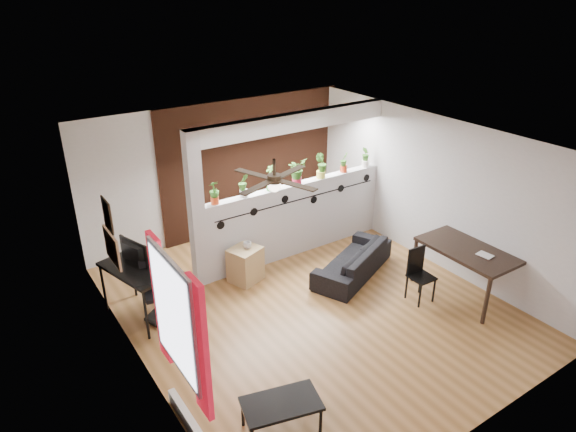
% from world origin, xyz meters
% --- Properties ---
extents(room_shell, '(6.30, 7.10, 2.90)m').
position_xyz_m(room_shell, '(0.00, 0.00, 1.30)').
color(room_shell, brown).
rests_on(room_shell, ground).
extents(partition_wall, '(3.60, 0.18, 1.35)m').
position_xyz_m(partition_wall, '(0.80, 1.50, 0.68)').
color(partition_wall, '#BCBCC1').
rests_on(partition_wall, ground).
extents(ceiling_header, '(3.60, 0.18, 0.30)m').
position_xyz_m(ceiling_header, '(0.80, 1.50, 2.45)').
color(ceiling_header, silver).
rests_on(ceiling_header, room_shell).
extents(pier_column, '(0.22, 0.20, 2.60)m').
position_xyz_m(pier_column, '(-1.11, 1.50, 1.30)').
color(pier_column, '#BCBCC1').
rests_on(pier_column, ground).
extents(brick_panel, '(3.90, 0.05, 2.60)m').
position_xyz_m(brick_panel, '(0.80, 2.97, 1.30)').
color(brick_panel, '#A04E2E').
rests_on(brick_panel, ground).
extents(vine_decal, '(3.31, 0.01, 0.30)m').
position_xyz_m(vine_decal, '(0.80, 1.40, 1.08)').
color(vine_decal, black).
rests_on(vine_decal, partition_wall).
extents(window_assembly, '(0.09, 1.30, 1.55)m').
position_xyz_m(window_assembly, '(-2.56, -1.20, 1.51)').
color(window_assembly, white).
rests_on(window_assembly, room_shell).
extents(baseboard_heater, '(0.08, 1.00, 0.18)m').
position_xyz_m(baseboard_heater, '(-2.54, -1.20, 0.09)').
color(baseboard_heater, silver).
rests_on(baseboard_heater, ground).
extents(corkboard, '(0.03, 0.60, 0.45)m').
position_xyz_m(corkboard, '(-2.58, 0.95, 1.35)').
color(corkboard, '#A1734E').
rests_on(corkboard, room_shell).
extents(framed_art, '(0.03, 0.34, 0.44)m').
position_xyz_m(framed_art, '(-2.58, 0.90, 1.85)').
color(framed_art, '#8C7259').
rests_on(framed_art, room_shell).
extents(ceiling_fan, '(1.19, 1.19, 0.43)m').
position_xyz_m(ceiling_fan, '(-0.80, -0.30, 2.31)').
color(ceiling_fan, black).
rests_on(ceiling_fan, room_shell).
extents(potted_plant_0, '(0.20, 0.16, 0.38)m').
position_xyz_m(potted_plant_0, '(-0.78, 1.50, 1.55)').
color(potted_plant_0, '#E8491B').
rests_on(potted_plant_0, partition_wall).
extents(potted_plant_1, '(0.23, 0.20, 0.40)m').
position_xyz_m(potted_plant_1, '(-0.25, 1.50, 1.56)').
color(potted_plant_1, white).
rests_on(potted_plant_1, partition_wall).
extents(potted_plant_2, '(0.23, 0.26, 0.44)m').
position_xyz_m(potted_plant_2, '(0.27, 1.50, 1.58)').
color(potted_plant_2, green).
rests_on(potted_plant_2, partition_wall).
extents(potted_plant_3, '(0.27, 0.23, 0.46)m').
position_xyz_m(potted_plant_3, '(0.80, 1.50, 1.59)').
color(potted_plant_3, '#CA2041').
rests_on(potted_plant_3, partition_wall).
extents(potted_plant_4, '(0.29, 0.29, 0.44)m').
position_xyz_m(potted_plant_4, '(1.33, 1.50, 1.59)').
color(potted_plant_4, '#E2DE50').
rests_on(potted_plant_4, partition_wall).
extents(potted_plant_5, '(0.22, 0.19, 0.38)m').
position_xyz_m(potted_plant_5, '(1.85, 1.50, 1.55)').
color(potted_plant_5, red).
rests_on(potted_plant_5, partition_wall).
extents(potted_plant_6, '(0.23, 0.25, 0.39)m').
position_xyz_m(potted_plant_6, '(2.38, 1.50, 1.56)').
color(potted_plant_6, white).
rests_on(potted_plant_6, partition_wall).
extents(sofa, '(1.80, 1.28, 0.49)m').
position_xyz_m(sofa, '(1.15, 0.33, 0.25)').
color(sofa, black).
rests_on(sofa, ground).
extents(cube_shelf, '(0.60, 0.57, 0.60)m').
position_xyz_m(cube_shelf, '(-0.46, 1.16, 0.30)').
color(cube_shelf, tan).
rests_on(cube_shelf, ground).
extents(cup, '(0.15, 0.15, 0.11)m').
position_xyz_m(cup, '(-0.41, 1.16, 0.65)').
color(cup, gray).
rests_on(cup, cube_shelf).
extents(computer_desk, '(0.89, 1.26, 0.83)m').
position_xyz_m(computer_desk, '(-2.25, 1.16, 0.75)').
color(computer_desk, black).
rests_on(computer_desk, ground).
extents(monitor, '(0.34, 0.16, 0.19)m').
position_xyz_m(monitor, '(-2.25, 1.31, 0.92)').
color(monitor, black).
rests_on(monitor, computer_desk).
extents(office_chair, '(0.48, 0.48, 0.92)m').
position_xyz_m(office_chair, '(-2.05, 0.98, 0.40)').
color(office_chair, black).
rests_on(office_chair, ground).
extents(dining_table, '(0.92, 1.49, 0.81)m').
position_xyz_m(dining_table, '(2.25, -1.11, 0.73)').
color(dining_table, black).
rests_on(dining_table, ground).
extents(book, '(0.19, 0.24, 0.02)m').
position_xyz_m(book, '(2.15, -1.41, 0.82)').
color(book, gray).
rests_on(book, dining_table).
extents(folding_chair, '(0.37, 0.37, 0.87)m').
position_xyz_m(folding_chair, '(1.51, -0.79, 0.51)').
color(folding_chair, black).
rests_on(folding_chair, ground).
extents(coffee_table, '(0.95, 0.68, 0.40)m').
position_xyz_m(coffee_table, '(-1.69, -1.80, 0.36)').
color(coffee_table, black).
rests_on(coffee_table, ground).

